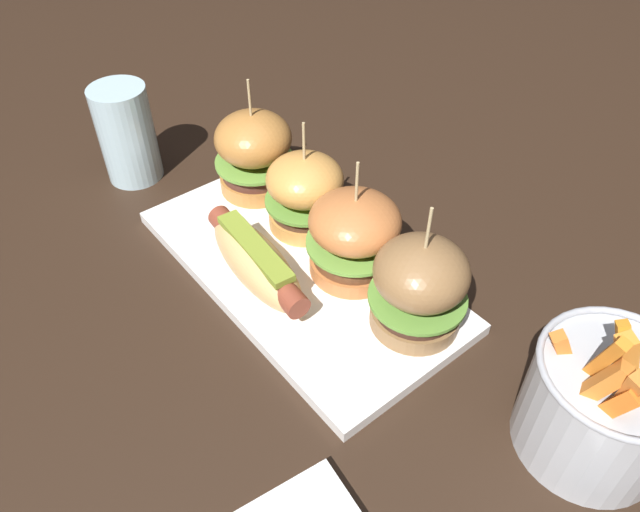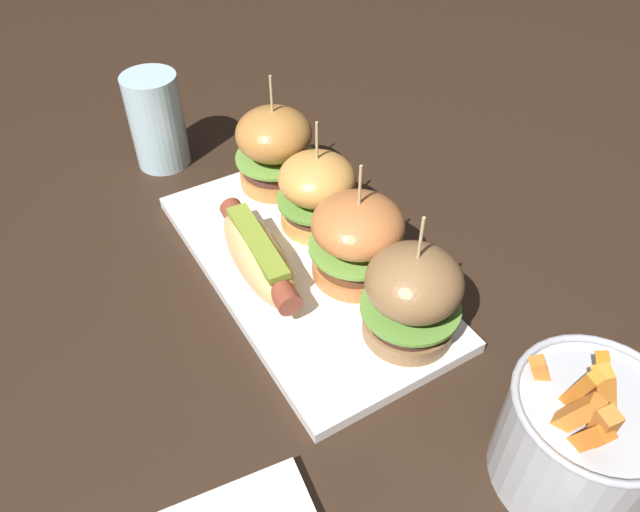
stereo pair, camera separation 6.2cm
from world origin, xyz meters
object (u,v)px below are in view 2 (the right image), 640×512
slider_center_left (317,191)px  slider_center_right (357,239)px  hot_dog (258,255)px  water_glass (157,121)px  slider_far_right (412,295)px  fries_bucket (581,438)px  slider_far_left (275,148)px  platter_main (302,266)px

slider_center_left → slider_center_right: bearing=-4.3°
slider_center_right → hot_dog: bearing=-120.3°
slider_center_left → water_glass: (-0.24, -0.11, 0.00)m
hot_dog → slider_far_right: size_ratio=1.19×
slider_center_left → fries_bucket: fries_bucket is taller
slider_center_right → water_glass: bearing=-163.4°
slider_far_left → slider_center_left: 0.10m
slider_far_right → fries_bucket: bearing=8.5°
platter_main → water_glass: (-0.29, -0.06, 0.06)m
slider_far_left → slider_center_right: bearing=-1.0°
hot_dog → slider_center_right: bearing=59.7°
slider_far_right → water_glass: 0.44m
platter_main → hot_dog: (-0.01, -0.05, 0.03)m
slider_far_left → water_glass: size_ratio=1.16×
slider_far_left → slider_far_right: (0.29, -0.01, -0.00)m
hot_dog → slider_center_left: 0.11m
slider_center_left → slider_center_right: slider_center_right is taller
slider_center_right → fries_bucket: size_ratio=0.92×
fries_bucket → slider_center_right: bearing=-174.8°
hot_dog → water_glass: size_ratio=1.36×
slider_far_right → hot_dog: bearing=-149.4°
platter_main → slider_center_right: 0.08m
slider_far_right → slider_far_left: bearing=178.9°
slider_center_left → slider_far_right: (0.19, -0.01, 0.00)m
hot_dog → water_glass: water_glass is taller
hot_dog → fries_bucket: size_ratio=1.13×
platter_main → slider_center_right: bearing=44.1°
platter_main → hot_dog: size_ratio=2.21×
fries_bucket → water_glass: fries_bucket is taller
hot_dog → fries_bucket: (0.33, 0.12, 0.01)m
slider_center_right → platter_main: bearing=-135.9°
slider_center_right → slider_center_left: bearing=175.7°
platter_main → slider_far_right: bearing=16.0°
platter_main → slider_far_left: (-0.15, 0.05, 0.06)m
slider_center_left → slider_far_left: bearing=-177.8°
slider_far_left → slider_center_right: size_ratio=1.06×
slider_center_left → slider_center_right: 0.09m
platter_main → slider_center_left: bearing=135.5°
slider_far_left → water_glass: bearing=-144.1°
platter_main → fries_bucket: size_ratio=2.51×
slider_center_right → slider_far_left: bearing=179.0°
hot_dog → slider_center_left: (-0.04, 0.10, 0.02)m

